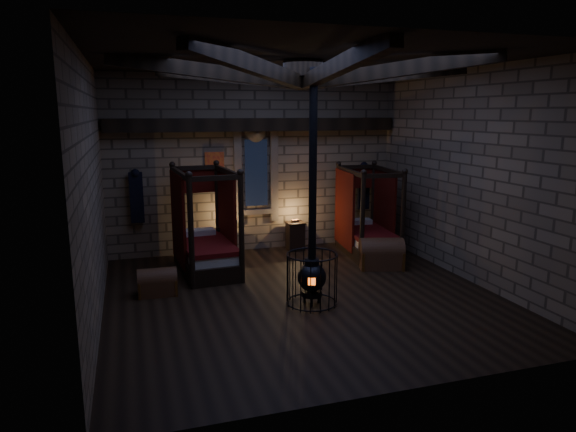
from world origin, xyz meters
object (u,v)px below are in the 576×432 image
object	(u,v)px
bed_left	(206,246)
stove	(312,273)
trunk_left	(157,283)
trunk_right	(381,254)
bed_right	(366,233)

from	to	relation	value
bed_left	stove	distance (m)	2.94
trunk_left	bed_left	bearing A→B (deg)	50.04
trunk_left	stove	bearing A→B (deg)	-25.55
bed_left	trunk_left	bearing A→B (deg)	-135.32
trunk_right	stove	distance (m)	2.71
trunk_right	stove	size ratio (longest dim) A/B	0.26
trunk_left	stove	world-z (taller)	stove
trunk_left	trunk_right	bearing A→B (deg)	4.82
bed_right	stove	distance (m)	3.61
bed_right	trunk_right	size ratio (longest dim) A/B	1.96
trunk_right	stove	world-z (taller)	stove
bed_right	trunk_left	bearing A→B (deg)	-157.80
bed_left	bed_right	bearing A→B (deg)	-1.17
bed_left	trunk_left	size ratio (longest dim) A/B	3.02
bed_left	bed_right	xyz separation A→B (m)	(3.85, 0.18, -0.03)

